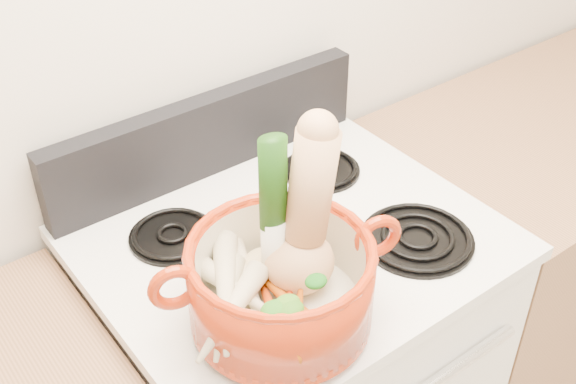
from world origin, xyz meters
TOP-DOWN VIEW (x-y plane):
  - wall_back at (0.00, 1.75)m, footprint 3.50×0.02m
  - cooktop at (0.00, 1.40)m, footprint 0.78×0.67m
  - control_backsplash at (0.00, 1.70)m, footprint 0.76×0.05m
  - counter_right at (1.07, 1.40)m, footprint 1.36×0.65m
  - burner_front_left at (-0.19, 1.24)m, footprint 0.22×0.22m
  - burner_front_right at (0.19, 1.24)m, footprint 0.22×0.22m
  - burner_back_left at (-0.19, 1.54)m, footprint 0.17×0.17m
  - burner_back_right at (0.19, 1.54)m, footprint 0.17×0.17m
  - dutch_oven at (-0.16, 1.23)m, footprint 0.38×0.38m
  - pot_handle_left at (-0.32, 1.28)m, footprint 0.09×0.04m
  - pot_handle_right at (0.01, 1.18)m, footprint 0.09×0.04m
  - squash at (-0.10, 1.24)m, footprint 0.19×0.17m
  - leek at (-0.13, 1.27)m, footprint 0.06×0.06m
  - ginger at (-0.14, 1.31)m, footprint 0.09×0.07m
  - parsnip_0 at (-0.19, 1.28)m, footprint 0.12×0.25m
  - parsnip_1 at (-0.25, 1.25)m, footprint 0.17×0.18m
  - parsnip_2 at (-0.21, 1.27)m, footprint 0.09×0.19m
  - parsnip_3 at (-0.26, 1.23)m, footprint 0.20×0.13m
  - parsnip_4 at (-0.24, 1.26)m, footprint 0.17×0.23m
  - carrot_0 at (-0.19, 1.20)m, footprint 0.08×0.16m
  - carrot_1 at (-0.20, 1.17)m, footprint 0.14×0.13m
  - carrot_2 at (-0.16, 1.21)m, footprint 0.04×0.15m
  - carrot_3 at (-0.18, 1.15)m, footprint 0.12×0.13m

SIDE VIEW (x-z plane):
  - counter_right at x=1.07m, z-range 0.00..0.90m
  - cooktop at x=0.00m, z-range 0.92..0.95m
  - burner_front_left at x=-0.19m, z-range 0.95..0.97m
  - burner_front_right at x=0.19m, z-range 0.95..0.97m
  - burner_back_left at x=-0.19m, z-range 0.95..0.97m
  - burner_back_right at x=0.19m, z-range 0.95..0.97m
  - carrot_0 at x=-0.19m, z-range 0.99..1.04m
  - ginger at x=-0.14m, z-range 1.00..1.04m
  - parsnip_0 at x=-0.19m, z-range 0.99..1.06m
  - carrot_1 at x=-0.20m, z-range 1.00..1.05m
  - carrot_2 at x=-0.16m, z-range 1.01..1.05m
  - parsnip_1 at x=-0.25m, z-range 1.00..1.06m
  - carrot_3 at x=-0.18m, z-range 1.01..1.06m
  - parsnip_2 at x=-0.21m, z-range 1.01..1.06m
  - control_backsplash at x=0.00m, z-range 0.95..1.13m
  - parsnip_3 at x=-0.26m, z-range 1.01..1.07m
  - dutch_oven at x=-0.16m, z-range 0.97..1.12m
  - parsnip_4 at x=-0.24m, z-range 1.01..1.08m
  - pot_handle_left at x=-0.32m, z-range 1.05..1.14m
  - pot_handle_right at x=0.01m, z-range 1.05..1.14m
  - squash at x=-0.10m, z-range 0.99..1.31m
  - leek at x=-0.13m, z-range 1.00..1.31m
  - wall_back at x=0.00m, z-range 0.00..2.60m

